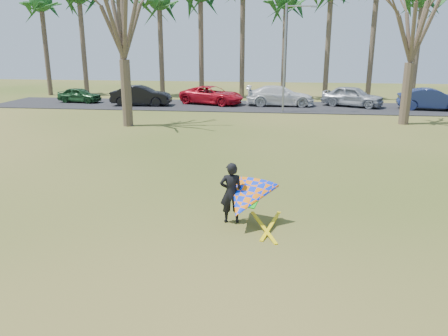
# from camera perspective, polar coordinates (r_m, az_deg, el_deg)

# --- Properties ---
(ground) EXTENTS (100.00, 100.00, 0.00)m
(ground) POSITION_cam_1_polar(r_m,az_deg,el_deg) (13.32, -1.12, -6.91)
(ground) COLOR #274A10
(ground) RESTS_ON ground
(parking_strip) EXTENTS (46.00, 7.00, 0.06)m
(parking_strip) POSITION_cam_1_polar(r_m,az_deg,el_deg) (37.53, 4.57, 8.02)
(parking_strip) COLOR black
(parking_strip) RESTS_ON ground
(palm_0) EXTENTS (4.84, 4.84, 10.84)m
(palm_0) POSITION_cam_1_polar(r_m,az_deg,el_deg) (49.44, -22.81, 19.41)
(palm_0) COLOR #47382A
(palm_0) RESTS_ON ground
(palm_3) EXTENTS (4.84, 4.84, 10.84)m
(palm_3) POSITION_cam_1_polar(r_m,az_deg,el_deg) (44.91, -8.47, 20.89)
(palm_3) COLOR #48382B
(palm_3) RESTS_ON ground
(bare_tree_left) EXTENTS (6.60, 6.60, 9.70)m
(bare_tree_left) POSITION_cam_1_polar(r_m,az_deg,el_deg) (28.91, -13.23, 19.01)
(bare_tree_left) COLOR #4A392C
(bare_tree_left) RESTS_ON ground
(bare_tree_right) EXTENTS (6.27, 6.27, 9.21)m
(bare_tree_right) POSITION_cam_1_polar(r_m,az_deg,el_deg) (31.25, 23.66, 17.24)
(bare_tree_right) COLOR #4F3C2F
(bare_tree_right) RESTS_ON ground
(streetlight) EXTENTS (2.28, 0.18, 8.00)m
(streetlight) POSITION_cam_1_polar(r_m,az_deg,el_deg) (34.14, 8.21, 14.60)
(streetlight) COLOR gray
(streetlight) RESTS_ON ground
(car_0) EXTENTS (4.03, 2.02, 1.32)m
(car_0) POSITION_cam_1_polar(r_m,az_deg,el_deg) (41.85, -18.36, 9.04)
(car_0) COLOR #1A4320
(car_0) RESTS_ON parking_strip
(car_1) EXTENTS (5.15, 2.10, 1.66)m
(car_1) POSITION_cam_1_polar(r_m,az_deg,el_deg) (38.42, -10.76, 9.27)
(car_1) COLOR black
(car_1) RESTS_ON parking_strip
(car_2) EXTENTS (6.14, 4.33, 1.56)m
(car_2) POSITION_cam_1_polar(r_m,az_deg,el_deg) (38.63, -1.59, 9.50)
(car_2) COLOR red
(car_2) RESTS_ON parking_strip
(car_3) EXTENTS (5.79, 2.46, 1.66)m
(car_3) POSITION_cam_1_polar(r_m,az_deg,el_deg) (37.93, 7.34, 9.34)
(car_3) COLOR white
(car_3) RESTS_ON parking_strip
(car_4) EXTENTS (5.41, 3.94, 1.71)m
(car_4) POSITION_cam_1_polar(r_m,az_deg,el_deg) (38.63, 16.44, 8.98)
(car_4) COLOR #92979F
(car_4) RESTS_ON parking_strip
(car_5) EXTENTS (5.29, 2.40, 1.68)m
(car_5) POSITION_cam_1_polar(r_m,az_deg,el_deg) (38.86, 25.48, 8.11)
(car_5) COLOR #19234C
(car_5) RESTS_ON parking_strip
(kite_flyer) EXTENTS (2.13, 2.39, 2.02)m
(kite_flyer) POSITION_cam_1_polar(r_m,az_deg,el_deg) (12.70, 2.59, -3.92)
(kite_flyer) COLOR black
(kite_flyer) RESTS_ON ground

